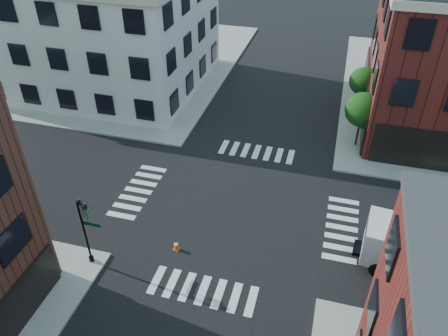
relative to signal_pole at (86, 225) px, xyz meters
name	(u,v)px	position (x,y,z in m)	size (l,w,h in m)	color
ground	(235,208)	(6.72, 6.68, -2.86)	(120.00, 120.00, 0.00)	black
sidewalk_nw	(103,59)	(-14.28, 27.68, -2.78)	(30.00, 30.00, 0.15)	gray
building_nw	(87,26)	(-12.28, 22.68, 2.64)	(22.00, 16.00, 11.00)	beige
tree_near	(363,112)	(14.28, 16.65, 0.30)	(2.69, 2.69, 4.49)	black
tree_far	(364,83)	(14.28, 22.65, 0.02)	(2.43, 2.43, 4.07)	black
signal_pole	(86,225)	(0.00, 0.00, 0.00)	(1.29, 1.24, 4.60)	black
traffic_cone	(176,246)	(4.27, 2.13, -2.55)	(0.43, 0.43, 0.64)	#FD4B0B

